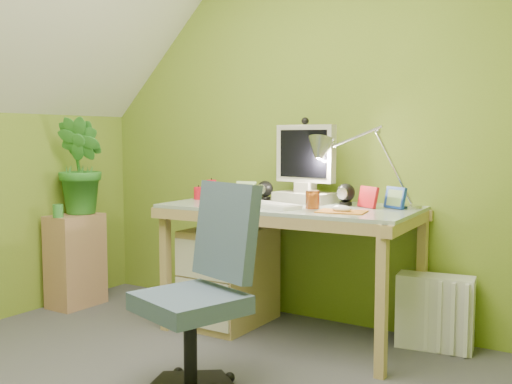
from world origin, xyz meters
The scene contains 19 objects.
wall_back centered at (0.00, 1.60, 1.20)m, with size 3.20×0.01×2.40m, color olive.
desk centered at (0.09, 1.23, 0.38)m, with size 1.42×0.71×0.76m, color tan, non-canonical shape.
monitor centered at (0.09, 1.41, 1.01)m, with size 0.36×0.21×0.50m, color #BAB7A8, non-canonical shape.
speaker_left centered at (-0.18, 1.39, 0.82)m, with size 0.10×0.10×0.12m, color black, non-canonical shape.
speaker_right centered at (0.36, 1.39, 0.82)m, with size 0.10×0.10×0.13m, color black, non-canonical shape.
keyboard centered at (0.01, 1.09, 0.77)m, with size 0.44×0.14×0.02m, color white.
mousepad centered at (0.47, 1.09, 0.76)m, with size 0.25×0.18×0.01m, color #C9701F.
mouse centered at (0.47, 1.09, 0.78)m, with size 0.11×0.07×0.04m, color white.
amber_tumbler centered at (0.27, 1.15, 0.81)m, with size 0.08×0.08×0.10m, color #8E4314.
candle_cluster centered at (-0.51, 1.24, 0.82)m, with size 0.16×0.14×0.12m, color red, non-canonical shape.
photo_frame_red centered at (0.51, 1.35, 0.82)m, with size 0.14×0.02×0.12m, color #B2131A.
photo_frame_blue centered at (0.65, 1.39, 0.82)m, with size 0.14×0.02×0.12m, color #153995.
photo_frame_green centered at (-0.31, 1.37, 0.82)m, with size 0.13×0.02×0.11m, color #BADB97.
desk_lamp centered at (0.54, 1.41, 1.08)m, with size 0.60×0.26×0.64m, color #B7B6BB, non-canonical shape.
side_ledge centered at (-1.44, 0.98, 0.31)m, with size 0.23×0.36×0.63m, color #AC785A.
potted_plant centered at (-1.41, 1.03, 0.95)m, with size 0.36×0.29×0.66m, color #31802A.
green_cup centered at (-1.42, 0.83, 0.67)m, with size 0.07×0.07×0.09m, color #398838.
task_chair centered at (0.12, 0.27, 0.43)m, with size 0.47×0.47×0.86m, color #3E5167, non-canonical shape.
radiator centered at (0.86, 1.46, 0.20)m, with size 0.40×0.16×0.40m, color silver.
Camera 1 is at (1.74, -1.74, 1.15)m, focal length 42.00 mm.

